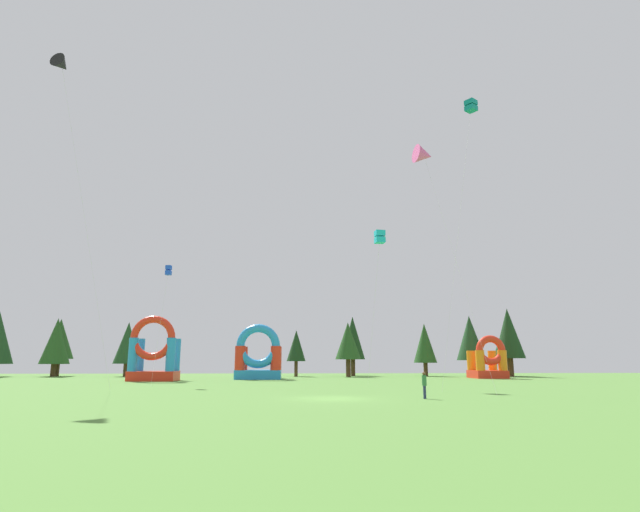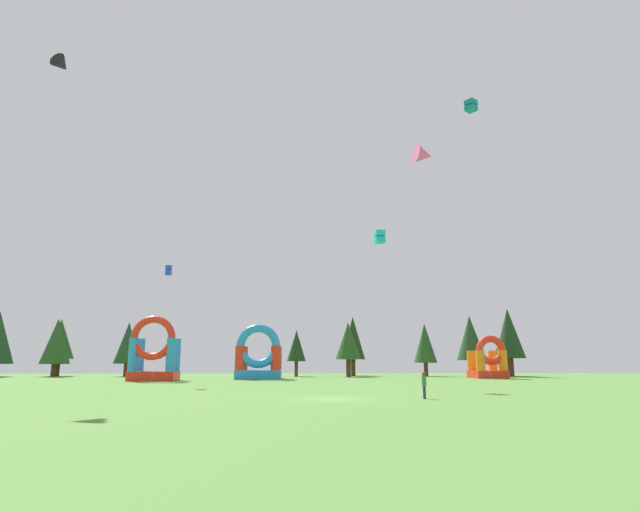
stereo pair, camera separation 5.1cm
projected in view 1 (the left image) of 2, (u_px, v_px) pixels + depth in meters
name	position (u px, v px, depth m)	size (l,w,h in m)	color
ground_plane	(333.00, 399.00, 31.45)	(120.00, 120.00, 0.00)	#548438
kite_cyan_box	(380.00, 237.00, 47.30)	(1.12, 5.54, 14.07)	#19B7CC
kite_black_delta	(62.00, 65.00, 44.60)	(7.85, 2.68, 28.42)	black
kite_blue_box	(168.00, 271.00, 50.55)	(0.56, 3.47, 11.50)	blue
kite_pink_delta	(424.00, 155.00, 47.23)	(2.83, 10.25, 21.85)	#EA599E
kite_teal_box	(471.00, 106.00, 46.69)	(5.56, 4.29, 25.60)	#0C7F7A
person_near_camera	(424.00, 383.00, 31.52)	(0.39, 0.39, 1.63)	navy
inflatable_orange_dome	(488.00, 363.00, 66.53)	(4.04, 4.51, 5.45)	red
inflatable_yellow_castle	(258.00, 360.00, 63.43)	(5.60, 4.51, 6.68)	#268CD8
inflatable_red_slide	(154.00, 356.00, 58.15)	(5.19, 3.64, 7.28)	red
tree_row_1	(60.00, 339.00, 75.42)	(4.24, 4.24, 8.31)	#4C331E
tree_row_2	(56.00, 341.00, 73.71)	(4.08, 4.08, 8.27)	#4C331E
tree_row_3	(128.00, 343.00, 73.86)	(3.74, 3.74, 7.73)	#4C331E
tree_row_4	(296.00, 346.00, 74.23)	(2.74, 2.74, 6.59)	#4C331E
tree_row_5	(348.00, 341.00, 72.74)	(3.68, 3.68, 7.60)	#4C331E
tree_row_6	(353.00, 338.00, 77.58)	(3.64, 3.64, 8.82)	#4C331E
tree_row_7	(425.00, 343.00, 75.35)	(3.38, 3.38, 7.62)	#4C331E
tree_row_8	(470.00, 338.00, 74.56)	(4.10, 4.10, 8.69)	#4C331E
tree_row_9	(508.00, 334.00, 73.71)	(4.27, 4.27, 9.66)	#4C331E
tree_row_10	(505.00, 342.00, 76.20)	(3.58, 3.58, 7.14)	#4C331E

